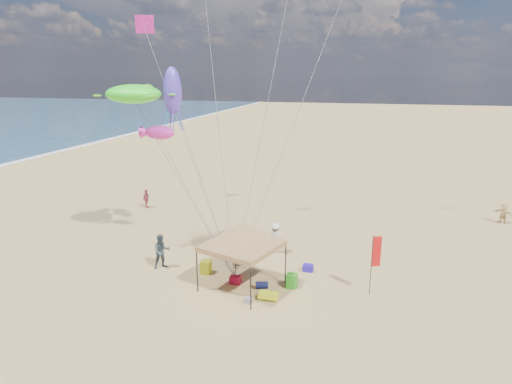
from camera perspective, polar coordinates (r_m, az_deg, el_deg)
ground at (r=23.00m, az=-1.99°, el=-11.57°), size 280.00×280.00×0.00m
canopy_tent at (r=21.30m, az=-1.83°, el=-4.34°), size 5.99×5.99×3.89m
feather_flag at (r=21.83m, az=15.04°, el=-7.83°), size 0.43×0.21×3.01m
cooler_red at (r=22.90m, az=-2.66°, el=-11.18°), size 0.54×0.38×0.38m
cooler_blue at (r=24.31m, az=6.69°, el=-9.64°), size 0.54×0.38×0.38m
bag_navy at (r=22.38m, az=0.74°, el=-11.84°), size 0.69×0.54×0.36m
bag_orange at (r=26.14m, az=-2.23°, el=-7.75°), size 0.54×0.69×0.36m
chair_green at (r=22.49m, az=4.60°, el=-11.27°), size 0.50×0.50×0.70m
chair_yellow at (r=24.01m, az=-6.46°, el=-9.54°), size 0.50×0.50×0.70m
crate_grey at (r=21.13m, az=-1.04°, el=-13.71°), size 0.34×0.30×0.28m
beach_cart at (r=21.42m, az=1.58°, el=-13.11°), size 0.90×0.50×0.24m
person_near_a at (r=24.64m, az=-2.75°, el=-7.75°), size 0.64×0.50×1.53m
person_near_b at (r=24.76m, az=-12.00°, el=-7.47°), size 1.18×1.16×1.92m
person_near_c at (r=26.27m, az=2.51°, el=-5.89°), size 1.37×1.12×1.84m
person_far_a at (r=35.96m, az=-13.89°, el=-0.83°), size 0.37×0.87×1.47m
person_far_c at (r=35.83m, az=29.15°, el=-2.40°), size 1.38×1.12×1.47m
turtle_kite at (r=25.93m, az=-15.45°, el=12.02°), size 3.19×2.57×1.05m
fish_kite at (r=26.02m, az=-12.27°, el=7.46°), size 1.97×1.39×0.79m
squid_kite at (r=26.38m, az=-10.65°, el=12.63°), size 1.25×1.25×2.70m
stunt_kite_pink at (r=36.59m, az=-14.10°, el=20.14°), size 1.49×1.21×1.25m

